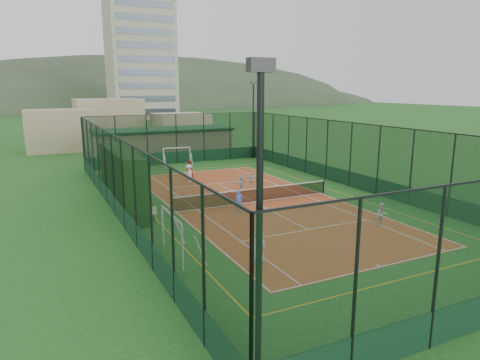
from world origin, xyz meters
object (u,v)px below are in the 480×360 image
object	(u,v)px
floodlight_ne	(253,120)
child_near_mid	(239,201)
floodlight_sw	(259,243)
child_far_back	(242,183)
child_far_right	(251,180)
clubhouse	(163,142)
futsal_goal_near	(172,236)
child_far_left	(189,174)
white_bench	(143,215)
child_near_left	(259,247)
coach	(189,170)
child_near_right	(381,214)
apartment_tower	(140,56)
futsal_goal_far	(177,157)

from	to	relation	value
floodlight_ne	child_near_mid	bearing A→B (deg)	-119.90
floodlight_sw	child_near_mid	bearing A→B (deg)	65.91
floodlight_sw	child_far_back	world-z (taller)	floodlight_sw
floodlight_sw	child_far_right	distance (m)	22.98
clubhouse	futsal_goal_near	distance (m)	30.00
floodlight_ne	child_far_right	distance (m)	15.09
child_far_left	child_far_right	bearing A→B (deg)	89.39
clubhouse	floodlight_sw	bearing A→B (deg)	-102.56
child_far_left	white_bench	bearing A→B (deg)	13.49
floodlight_sw	white_bench	size ratio (longest dim) A/B	5.14
clubhouse	child_near_mid	size ratio (longest dim) A/B	10.44
clubhouse	child_near_mid	bearing A→B (deg)	-94.77
futsal_goal_near	child_far_back	distance (m)	13.23
floodlight_ne	child_near_left	bearing A→B (deg)	-117.02
coach	child_near_right	bearing A→B (deg)	91.69
child_near_right	child_far_back	size ratio (longest dim) A/B	1.08
white_bench	child_far_left	bearing A→B (deg)	46.49
white_bench	child_far_left	world-z (taller)	child_far_left
apartment_tower	futsal_goal_near	xyz separation A→B (m)	(-19.85, -88.95, -13.97)
coach	white_bench	bearing A→B (deg)	40.59
child_far_left	child_near_mid	bearing A→B (deg)	47.02
white_bench	futsal_goal_near	bearing A→B (deg)	-100.13
apartment_tower	child_far_back	bearing A→B (deg)	-98.21
child_near_left	child_far_left	distance (m)	17.07
floodlight_sw	clubhouse	distance (m)	39.63
clubhouse	white_bench	distance (m)	24.39
apartment_tower	child_near_left	distance (m)	93.78
child_near_mid	child_near_right	distance (m)	8.39
child_near_left	child_far_left	size ratio (longest dim) A/B	0.98
child_far_back	white_bench	bearing A→B (deg)	13.43
floodlight_ne	futsal_goal_far	world-z (taller)	floodlight_ne
futsal_goal_near	child_far_left	world-z (taller)	futsal_goal_near
futsal_goal_near	child_near_right	distance (m)	11.98
child_far_right	child_near_right	bearing A→B (deg)	134.87
apartment_tower	coach	xyz separation A→B (m)	(-13.48, -73.11, -14.19)
white_bench	child_near_mid	distance (m)	5.86
clubhouse	apartment_tower	world-z (taller)	apartment_tower
child_near_left	child_far_right	world-z (taller)	child_near_left
coach	apartment_tower	bearing A→B (deg)	-117.49
child_far_left	clubhouse	bearing A→B (deg)	-140.33
floodlight_sw	coach	world-z (taller)	floodlight_sw
futsal_goal_far	child_far_back	size ratio (longest dim) A/B	2.24
child_near_left	clubhouse	bearing A→B (deg)	64.44
child_far_left	futsal_goal_near	bearing A→B (deg)	25.31
child_near_mid	child_far_back	xyz separation A→B (m)	(2.62, 5.01, -0.11)
floodlight_ne	child_near_left	world-z (taller)	floodlight_ne
floodlight_sw	child_near_left	world-z (taller)	floodlight_sw
child_far_right	futsal_goal_near	bearing A→B (deg)	80.71
child_near_right	white_bench	bearing A→B (deg)	163.46
floodlight_ne	child_far_left	size ratio (longest dim) A/B	5.41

